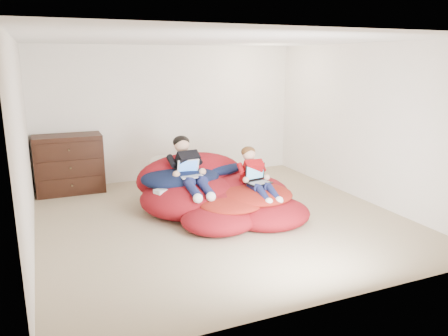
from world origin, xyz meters
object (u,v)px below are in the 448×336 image
Objects in this scene: dresser at (69,164)px; beanbag_pile at (216,194)px; laptop_black at (257,178)px; younger_boy at (255,174)px; laptop_white at (190,172)px; older_boy at (188,166)px.

dresser reaches higher than beanbag_pile.
laptop_black is (2.45, -2.27, 0.06)m from dresser.
laptop_white is at bearing 155.03° from younger_boy.
older_boy is (-0.40, 0.14, 0.44)m from beanbag_pile.
dresser is at bearing 131.23° from laptop_white.
older_boy reaches higher than laptop_white.
younger_boy is at bearing -36.73° from beanbag_pile.
beanbag_pile is 2.40× the size of younger_boy.
laptop_black is (0.87, -0.46, -0.07)m from laptop_white.
beanbag_pile reaches higher than laptop_black.
laptop_white is at bearing -48.77° from dresser.
beanbag_pile is 7.01× the size of laptop_white.
dresser is at bearing 137.99° from younger_boy.
older_boy is at bearing 160.43° from beanbag_pile.
beanbag_pile is 0.69m from younger_boy.
older_boy is at bearing -47.31° from dresser.
dresser is at bearing 136.84° from beanbag_pile.
laptop_black is at bearing -42.74° from dresser.
younger_boy is (0.87, -0.50, -0.08)m from older_boy.
younger_boy is (0.48, -0.36, 0.36)m from beanbag_pile.
dresser is 0.48× the size of beanbag_pile.
beanbag_pile is 1.96× the size of older_boy.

